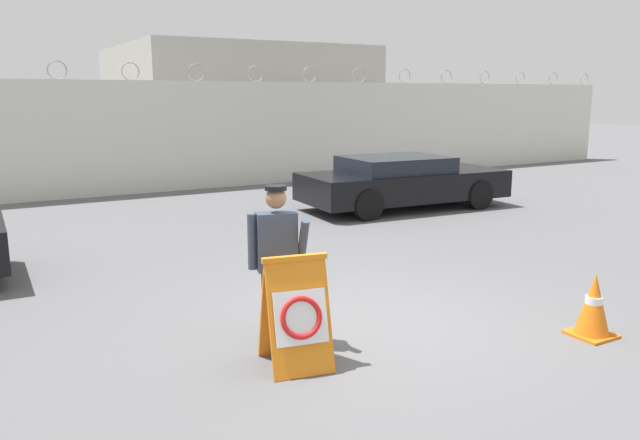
{
  "coord_description": "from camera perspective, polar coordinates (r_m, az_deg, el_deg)",
  "views": [
    {
      "loc": [
        -3.9,
        -5.6,
        2.61
      ],
      "look_at": [
        0.19,
        1.6,
        0.93
      ],
      "focal_mm": 35.0,
      "sensor_mm": 36.0,
      "label": 1
    }
  ],
  "objects": [
    {
      "name": "barricade_sign",
      "position": [
        6.05,
        -2.17,
        -8.43
      ],
      "size": [
        0.71,
        0.75,
        1.11
      ],
      "rotation": [
        0.0,
        0.0,
        -0.18
      ],
      "color": "orange",
      "rests_on": "ground_plane"
    },
    {
      "name": "security_guard",
      "position": [
        6.54,
        -3.97,
        -3.41
      ],
      "size": [
        0.6,
        0.49,
        1.69
      ],
      "rotation": [
        0.0,
        0.0,
        -0.25
      ],
      "color": "black",
      "rests_on": "ground_plane"
    },
    {
      "name": "traffic_cone_near",
      "position": [
        7.46,
        23.74,
        -7.14
      ],
      "size": [
        0.44,
        0.44,
        0.71
      ],
      "color": "orange",
      "rests_on": "ground_plane"
    },
    {
      "name": "ground_plane",
      "position": [
        7.3,
        4.94,
        -9.5
      ],
      "size": [
        90.0,
        90.0,
        0.0
      ],
      "primitive_type": "plane",
      "color": "#5B5B5E"
    },
    {
      "name": "perimeter_wall",
      "position": [
        17.23,
        -16.62,
        7.26
      ],
      "size": [
        36.0,
        0.3,
        3.4
      ],
      "color": "silver",
      "rests_on": "ground_plane"
    },
    {
      "name": "building_block",
      "position": [
        24.22,
        -7.74,
        10.25
      ],
      "size": [
        8.25,
        7.86,
        4.26
      ],
      "color": "#B2ADA3",
      "rests_on": "ground_plane"
    },
    {
      "name": "parked_car_far_side",
      "position": [
        14.5,
        7.5,
        3.52
      ],
      "size": [
        4.87,
        2.22,
        1.21
      ],
      "rotation": [
        0.0,
        0.0,
        -0.06
      ],
      "color": "black",
      "rests_on": "ground_plane"
    }
  ]
}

